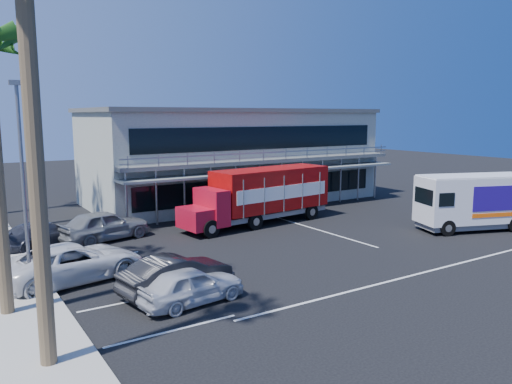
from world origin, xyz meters
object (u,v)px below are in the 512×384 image
red_truck (262,194)px  parked_car_b (177,274)px  parked_car_a (191,285)px  white_van (474,201)px

red_truck → parked_car_b: size_ratio=2.33×
parked_car_a → parked_car_b: parked_car_b is taller
parked_car_b → red_truck: bearing=-57.4°
red_truck → parked_car_a: size_ratio=2.62×
red_truck → white_van: size_ratio=1.47×
parked_car_a → white_van: bearing=-92.2°
red_truck → parked_car_a: red_truck is taller
parked_car_b → parked_car_a: bearing=170.7°
red_truck → white_van: (9.66, -8.28, -0.15)m
red_truck → white_van: bearing=-47.0°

